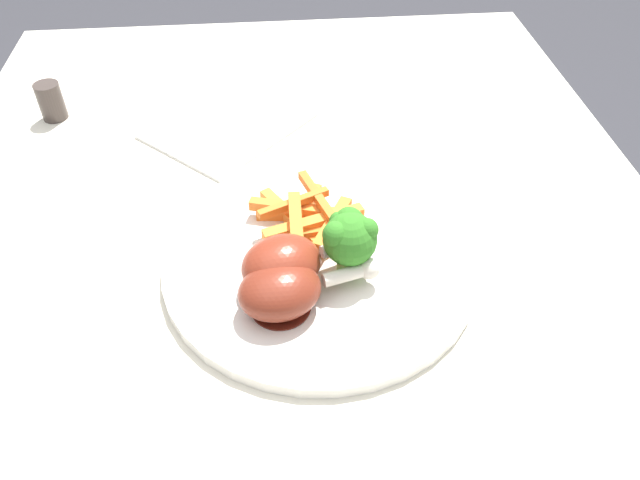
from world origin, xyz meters
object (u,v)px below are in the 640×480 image
at_px(dinner_plate, 320,261).
at_px(carrot_fries_pile, 306,218).
at_px(chicken_drumstick_far, 286,290).
at_px(pepper_shaker, 51,101).
at_px(dining_table, 300,335).
at_px(broccoli_floret_front, 349,237).
at_px(chicken_drumstick_near, 286,264).

relative_size(dinner_plate, carrot_fries_pile, 2.17).
bearing_deg(chicken_drumstick_far, pepper_shaker, -142.08).
bearing_deg(dining_table, dinner_plate, 69.24).
xyz_separation_m(dining_table, pepper_shaker, (-0.28, -0.28, 0.13)).
xyz_separation_m(dining_table, broccoli_floret_front, (0.03, 0.04, 0.16)).
relative_size(dining_table, chicken_drumstick_near, 8.76).
xyz_separation_m(chicken_drumstick_near, pepper_shaker, (-0.31, -0.27, -0.01)).
bearing_deg(chicken_drumstick_near, dining_table, 162.84).
height_order(dinner_plate, pepper_shaker, pepper_shaker).
height_order(dining_table, broccoli_floret_front, broccoli_floret_front).
distance_m(chicken_drumstick_near, chicken_drumstick_far, 0.03).
relative_size(chicken_drumstick_near, chicken_drumstick_far, 0.95).
distance_m(chicken_drumstick_far, pepper_shaker, 0.43).
bearing_deg(pepper_shaker, chicken_drumstick_far, 37.92).
xyz_separation_m(chicken_drumstick_far, pepper_shaker, (-0.34, -0.27, -0.01)).
bearing_deg(dining_table, chicken_drumstick_far, -11.54).
height_order(carrot_fries_pile, chicken_drumstick_near, chicken_drumstick_near).
bearing_deg(dinner_plate, pepper_shaker, -133.49).
relative_size(chicken_drumstick_far, pepper_shaker, 2.82).
bearing_deg(dinner_plate, chicken_drumstick_far, -30.54).
height_order(broccoli_floret_front, chicken_drumstick_far, broccoli_floret_front).
bearing_deg(carrot_fries_pile, broccoli_floret_front, 29.84).
bearing_deg(dining_table, carrot_fries_pile, 160.07).
height_order(dining_table, pepper_shaker, pepper_shaker).
relative_size(dining_table, chicken_drumstick_far, 8.31).
xyz_separation_m(dining_table, dinner_plate, (0.01, 0.02, 0.12)).
height_order(broccoli_floret_front, carrot_fries_pile, broccoli_floret_front).
distance_m(dining_table, chicken_drumstick_far, 0.16).
relative_size(dining_table, carrot_fries_pile, 8.04).
distance_m(broccoli_floret_front, chicken_drumstick_near, 0.06).
height_order(carrot_fries_pile, chicken_drumstick_far, chicken_drumstick_far).
xyz_separation_m(broccoli_floret_front, carrot_fries_pile, (-0.06, -0.03, -0.03)).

